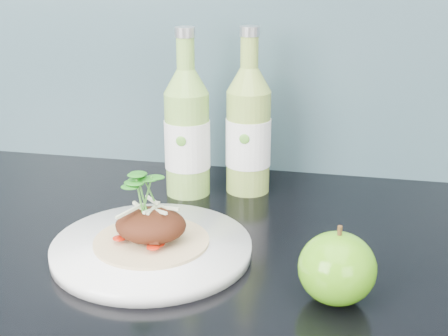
{
  "coord_description": "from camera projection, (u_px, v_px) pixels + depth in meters",
  "views": [
    {
      "loc": [
        0.16,
        0.97,
        1.27
      ],
      "look_at": [
        0.0,
        1.7,
        1.0
      ],
      "focal_mm": 50.0,
      "sensor_mm": 36.0,
      "label": 1
    }
  ],
  "objects": [
    {
      "name": "green_apple",
      "position": [
        337.0,
        268.0,
        0.67
      ],
      "size": [
        0.11,
        0.11,
        0.09
      ],
      "rotation": [
        0.0,
        0.0,
        -0.42
      ],
      "color": "#529710",
      "rests_on": "kitchen_counter"
    },
    {
      "name": "dinner_plate",
      "position": [
        152.0,
        248.0,
        0.78
      ],
      "size": [
        0.3,
        0.3,
        0.02
      ],
      "color": "white",
      "rests_on": "kitchen_counter"
    },
    {
      "name": "cider_bottle_left",
      "position": [
        187.0,
        133.0,
        0.95
      ],
      "size": [
        0.07,
        0.07,
        0.26
      ],
      "rotation": [
        0.0,
        0.0,
        -0.07
      ],
      "color": "#83B64C",
      "rests_on": "kitchen_counter"
    },
    {
      "name": "pork_taco",
      "position": [
        151.0,
        222.0,
        0.77
      ],
      "size": [
        0.14,
        0.14,
        0.1
      ],
      "color": "tan",
      "rests_on": "dinner_plate"
    },
    {
      "name": "cider_bottle_right",
      "position": [
        248.0,
        131.0,
        0.96
      ],
      "size": [
        0.08,
        0.08,
        0.26
      ],
      "rotation": [
        0.0,
        0.0,
        0.11
      ],
      "color": "#8CAB47",
      "rests_on": "kitchen_counter"
    }
  ]
}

